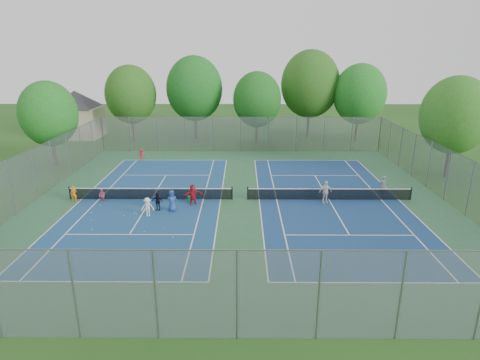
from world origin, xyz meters
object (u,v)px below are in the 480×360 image
ball_crate (157,199)px  instructor (383,185)px  net_left (151,194)px  net_right (329,194)px  ball_hopper (190,199)px

ball_crate → instructor: size_ratio=0.25×
net_left → ball_crate: 0.64m
net_right → ball_hopper: 10.92m
ball_hopper → instructor: (15.52, 1.85, 0.55)m
net_left → ball_hopper: size_ratio=27.46×
net_left → ball_hopper: net_left is taller
net_right → ball_crate: size_ratio=32.41×
ball_crate → ball_hopper: ball_hopper is taller
net_right → ball_hopper: (-10.90, -0.52, -0.22)m
net_right → instructor: size_ratio=8.25×
net_left → ball_crate: (0.49, -0.29, -0.28)m
net_right → ball_hopper: bearing=-177.3°
net_left → ball_hopper: 3.15m
net_left → net_right: size_ratio=1.00×
net_right → instructor: 4.82m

